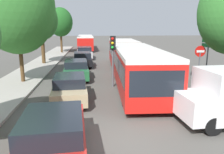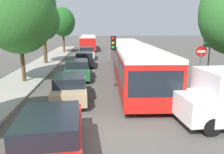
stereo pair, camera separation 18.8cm
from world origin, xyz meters
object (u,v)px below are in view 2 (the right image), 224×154
object	(u,v)px
articulated_bus	(131,58)
tree_left_distant	(62,23)
queued_car_red	(51,137)
direction_sign_post	(210,46)
no_entry_sign	(200,61)
queued_car_tan	(70,88)
queued_car_black	(84,59)
city_bus_rear	(88,41)
queued_car_silver	(86,53)
tree_left_mid	(18,8)
tree_left_far	(43,20)
queued_car_green	(77,69)
traffic_light	(113,50)

from	to	relation	value
articulated_bus	tree_left_distant	world-z (taller)	tree_left_distant
articulated_bus	queued_car_red	bearing A→B (deg)	-17.93
direction_sign_post	tree_left_distant	world-z (taller)	tree_left_distant
no_entry_sign	queued_car_red	bearing A→B (deg)	-48.25
queued_car_tan	queued_car_black	world-z (taller)	queued_car_black
articulated_bus	city_bus_rear	size ratio (longest dim) A/B	1.54
queued_car_tan	queued_car_red	bearing A→B (deg)	176.62
city_bus_rear	queued_car_red	bearing A→B (deg)	178.47
articulated_bus	queued_car_silver	bearing A→B (deg)	-157.18
queued_car_tan	queued_car_silver	size ratio (longest dim) A/B	0.94
articulated_bus	no_entry_sign	xyz separation A→B (m)	(3.73, -4.29, 0.35)
queued_car_tan	tree_left_mid	xyz separation A→B (m)	(-3.75, 4.21, 4.52)
no_entry_sign	tree_left_far	distance (m)	16.52
queued_car_green	tree_left_distant	bearing A→B (deg)	7.25
no_entry_sign	direction_sign_post	world-z (taller)	direction_sign_post
articulated_bus	traffic_light	size ratio (longest dim) A/B	5.25
articulated_bus	tree_left_mid	distance (m)	9.02
no_entry_sign	traffic_light	bearing A→B (deg)	-101.72
queued_car_green	direction_sign_post	size ratio (longest dim) A/B	1.21
tree_left_far	no_entry_sign	bearing A→B (deg)	-42.45
queued_car_green	tree_left_mid	bearing A→B (deg)	101.77
direction_sign_post	tree_left_distant	distance (m)	23.46
articulated_bus	traffic_light	bearing A→B (deg)	-25.62
city_bus_rear	queued_car_silver	world-z (taller)	city_bus_rear
queued_car_silver	no_entry_sign	size ratio (longest dim) A/B	1.59
tree_left_far	city_bus_rear	bearing A→B (deg)	75.62
no_entry_sign	tree_left_mid	xyz separation A→B (m)	(-11.79, 2.68, 3.37)
articulated_bus	queued_car_red	world-z (taller)	articulated_bus
tree_left_mid	queued_car_red	bearing A→B (deg)	-68.95
queued_car_red	queued_car_green	distance (m)	10.86
queued_car_red	traffic_light	size ratio (longest dim) A/B	1.32
traffic_light	tree_left_far	world-z (taller)	tree_left_far
no_entry_sign	tree_left_distant	distance (m)	24.66
tree_left_distant	queued_car_green	bearing A→B (deg)	-79.00
articulated_bus	queued_car_black	world-z (taller)	articulated_bus
queued_car_green	queued_car_silver	xyz separation A→B (m)	(0.31, 11.43, 0.02)
city_bus_rear	queued_car_red	xyz separation A→B (m)	(-0.14, -34.33, -0.67)
queued_car_tan	tree_left_mid	size ratio (longest dim) A/B	0.50
tree_left_mid	tree_left_distant	distance (m)	18.97
queued_car_tan	queued_car_silver	xyz separation A→B (m)	(0.31, 16.68, 0.05)
articulated_bus	queued_car_tan	xyz separation A→B (m)	(-4.31, -5.82, -0.80)
queued_car_tan	traffic_light	bearing A→B (deg)	-48.37
queued_car_black	tree_left_far	xyz separation A→B (m)	(-4.26, 1.68, 3.94)
queued_car_red	no_entry_sign	xyz separation A→B (m)	(8.00, 7.14, 1.11)
no_entry_sign	tree_left_distant	xyz separation A→B (m)	(-11.53, 21.63, 2.73)
city_bus_rear	tree_left_far	distance (m)	17.03
city_bus_rear	queued_car_black	world-z (taller)	city_bus_rear
queued_car_silver	no_entry_sign	distance (m)	17.05
articulated_bus	direction_sign_post	size ratio (longest dim) A/B	4.96
city_bus_rear	queued_car_black	size ratio (longest dim) A/B	2.69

